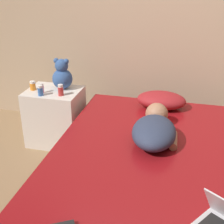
% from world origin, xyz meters
% --- Properties ---
extents(ground_plane, '(12.00, 12.00, 0.00)m').
position_xyz_m(ground_plane, '(0.00, 0.00, 0.00)').
color(ground_plane, '#937551').
extents(wall_back, '(8.00, 0.06, 2.60)m').
position_xyz_m(wall_back, '(0.00, 1.32, 1.30)').
color(wall_back, tan).
rests_on(wall_back, ground_plane).
extents(bed, '(1.53, 2.09, 0.45)m').
position_xyz_m(bed, '(0.00, 0.00, 0.22)').
color(bed, '#4C331E').
rests_on(bed, ground_plane).
extents(nightstand, '(0.52, 0.42, 0.57)m').
position_xyz_m(nightstand, '(-1.09, 0.72, 0.28)').
color(nightstand, silver).
rests_on(nightstand, ground_plane).
extents(pillow, '(0.46, 0.30, 0.16)m').
position_xyz_m(pillow, '(-0.05, 0.84, 0.52)').
color(pillow, maroon).
rests_on(pillow, bed).
extents(person_lying, '(0.36, 0.66, 0.19)m').
position_xyz_m(person_lying, '(-0.04, 0.23, 0.54)').
color(person_lying, '#2D3851').
rests_on(person_lying, bed).
extents(teddy_bear, '(0.20, 0.20, 0.30)m').
position_xyz_m(teddy_bear, '(-1.02, 0.81, 0.70)').
color(teddy_bear, '#335693').
rests_on(teddy_bear, nightstand).
extents(bottle_orange, '(0.06, 0.06, 0.09)m').
position_xyz_m(bottle_orange, '(-1.28, 0.69, 0.61)').
color(bottle_orange, orange).
rests_on(bottle_orange, nightstand).
extents(bottle_pink, '(0.03, 0.03, 0.10)m').
position_xyz_m(bottle_pink, '(-1.16, 0.64, 0.61)').
color(bottle_pink, pink).
rests_on(bottle_pink, nightstand).
extents(bottle_blue, '(0.05, 0.05, 0.10)m').
position_xyz_m(bottle_blue, '(-1.15, 0.58, 0.61)').
color(bottle_blue, '#3866B2').
rests_on(bottle_blue, nightstand).
extents(bottle_red, '(0.05, 0.05, 0.11)m').
position_xyz_m(bottle_red, '(-0.96, 0.63, 0.62)').
color(bottle_red, '#B72D2D').
rests_on(bottle_red, nightstand).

